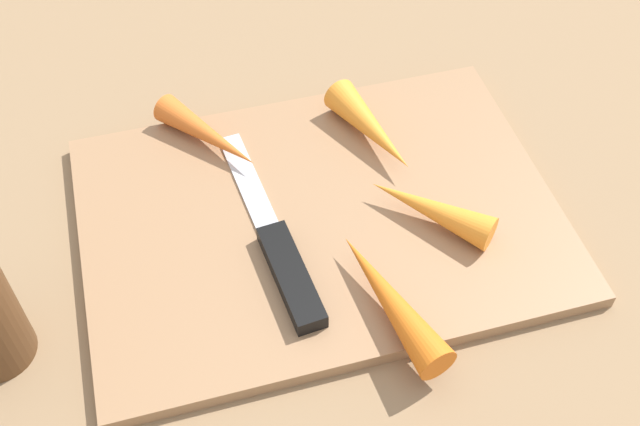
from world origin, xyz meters
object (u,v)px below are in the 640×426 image
(carrot_long, at_px, (208,135))
(carrot_shortest, at_px, (430,209))
(cutting_board, at_px, (320,218))
(carrot_longest, at_px, (389,298))
(knife, at_px, (285,262))
(carrot_short, at_px, (372,129))

(carrot_long, bearing_deg, carrot_shortest, 14.88)
(cutting_board, relative_size, carrot_longest, 3.03)
(knife, distance_m, carrot_shortest, 0.12)
(carrot_longest, relative_size, carrot_short, 1.19)
(cutting_board, distance_m, carrot_long, 0.12)
(knife, bearing_deg, carrot_short, -48.79)
(carrot_long, height_order, carrot_shortest, carrot_shortest)
(carrot_shortest, height_order, carrot_short, carrot_short)
(carrot_short, bearing_deg, knife, -59.78)
(carrot_shortest, xyz_separation_m, carrot_short, (-0.02, 0.09, 0.00))
(cutting_board, xyz_separation_m, carrot_long, (-0.07, 0.09, 0.02))
(knife, relative_size, carrot_long, 1.97)
(knife, relative_size, carrot_longest, 1.69)
(cutting_board, xyz_separation_m, carrot_shortest, (0.08, -0.03, 0.02))
(carrot_shortest, bearing_deg, cutting_board, 25.91)
(carrot_longest, height_order, carrot_shortest, carrot_longest)
(carrot_long, relative_size, carrot_short, 1.02)
(carrot_shortest, bearing_deg, carrot_long, 6.03)
(cutting_board, bearing_deg, carrot_short, 45.75)
(cutting_board, relative_size, knife, 1.79)
(cutting_board, distance_m, carrot_short, 0.09)
(carrot_long, bearing_deg, carrot_longest, -9.69)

